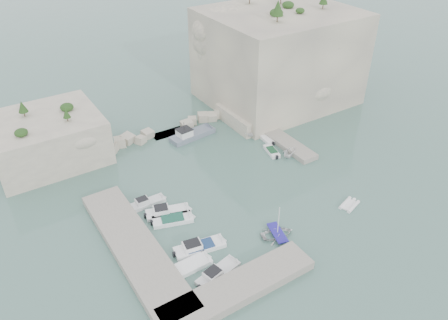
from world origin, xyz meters
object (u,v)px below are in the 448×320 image
tender_east_d (255,136)px  inflatable_dinghy (349,206)px  work_boat (193,137)px  tender_east_b (272,153)px  motorboat_a (148,205)px  motorboat_e (192,267)px  motorboat_c (173,221)px  rowboat (277,235)px  tender_east_c (265,139)px  tender_east_a (289,156)px  motorboat_f (218,275)px  motorboat_d (200,249)px  motorboat_b (168,214)px

tender_east_d → inflatable_dinghy: bearing=-173.5°
work_boat → tender_east_b: bearing=-59.7°
motorboat_a → motorboat_e: 12.95m
motorboat_c → tender_east_b: 21.70m
rowboat → inflatable_dinghy: (11.76, -0.72, 0.00)m
tender_east_c → tender_east_a: bearing=-173.9°
motorboat_f → tender_east_d: 31.18m
tender_east_b → rowboat: bearing=157.9°
motorboat_a → motorboat_d: same height
motorboat_d → inflatable_dinghy: (20.99, -3.89, 0.00)m
motorboat_b → motorboat_c: 1.63m
tender_east_c → tender_east_d: 1.82m
tender_east_c → work_boat: size_ratio=0.59×
rowboat → motorboat_b: bearing=55.4°
motorboat_e → motorboat_f: 3.24m
rowboat → work_boat: bearing=8.2°
motorboat_d → motorboat_e: size_ratio=1.38×
tender_east_b → tender_east_c: (1.85, 4.08, 0.00)m
tender_east_c → tender_east_d: bearing=37.1°
motorboat_a → rowboat: 17.96m
motorboat_e → tender_east_c: size_ratio=0.95×
inflatable_dinghy → work_boat: bearing=90.7°
motorboat_e → tender_east_a: (24.32, 11.97, 0.00)m
motorboat_a → motorboat_f: (1.49, -15.61, 0.00)m
tender_east_c → tender_east_d: size_ratio=1.29×
rowboat → tender_east_d: (12.04, 21.10, 0.00)m
motorboat_f → tender_east_a: size_ratio=1.75×
work_boat → motorboat_c: bearing=-132.3°
motorboat_b → motorboat_e: motorboat_b is taller
tender_east_a → work_boat: bearing=16.6°
inflatable_dinghy → tender_east_a: 13.98m
motorboat_a → motorboat_c: size_ratio=0.93×
motorboat_b → motorboat_f: size_ratio=1.02×
motorboat_b → motorboat_e: bearing=-83.6°
motorboat_c → motorboat_a: bearing=122.7°
motorboat_e → rowboat: 11.44m
motorboat_d → tender_east_d: bearing=50.0°
inflatable_dinghy → tender_east_a: tender_east_a is taller
motorboat_a → tender_east_b: motorboat_a is taller
work_boat → tender_east_a: bearing=-59.2°
motorboat_c → work_boat: size_ratio=0.65×
motorboat_a → work_boat: work_boat is taller
motorboat_b → motorboat_d: (0.33, -7.81, 0.00)m
inflatable_dinghy → tender_east_c: (1.22, 20.25, 0.00)m
tender_east_b → motorboat_e: bearing=136.0°
motorboat_d → motorboat_e: (-2.14, -1.94, 0.00)m
motorboat_b → tender_east_a: (22.52, 2.22, 0.00)m
motorboat_f → tender_east_c: (22.49, 20.96, 0.00)m
motorboat_a → tender_east_d: bearing=17.1°
tender_east_a → motorboat_e: bearing=95.8°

